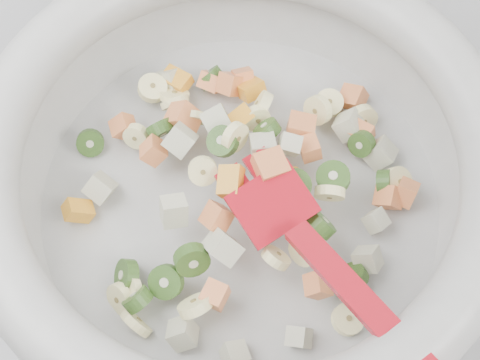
% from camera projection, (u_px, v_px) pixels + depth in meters
% --- Properties ---
extents(counter, '(2.00, 0.60, 0.90)m').
position_uv_depth(counter, '(174.00, 277.00, 1.09)').
color(counter, '#A1A2A7').
rests_on(counter, ground).
extents(mixing_bowl, '(0.45, 0.43, 0.13)m').
position_uv_depth(mixing_bowl, '(240.00, 171.00, 0.59)').
color(mixing_bowl, '#BBBBB9').
rests_on(mixing_bowl, counter).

